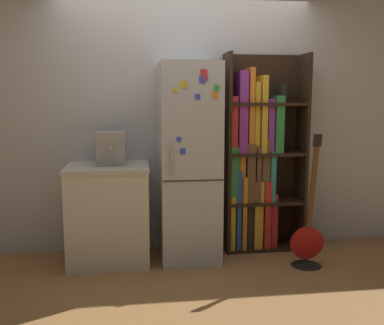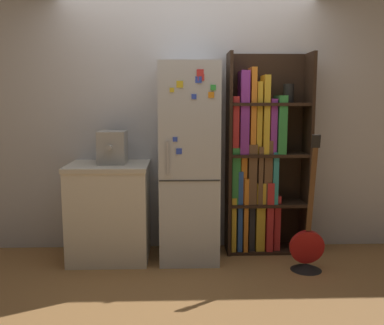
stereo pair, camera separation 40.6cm
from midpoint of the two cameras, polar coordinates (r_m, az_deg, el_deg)
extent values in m
plane|color=#A87542|center=(4.15, -3.02, -13.13)|extent=(16.00, 16.00, 0.00)
cube|color=silver|center=(4.34, -3.66, 5.43)|extent=(8.00, 0.05, 2.60)
cube|color=silver|center=(4.05, -3.28, -0.05)|extent=(0.55, 0.62, 1.86)
cube|color=#333333|center=(3.76, -2.91, -2.46)|extent=(0.54, 0.01, 0.01)
cube|color=#B2B2B7|center=(3.71, -5.88, 0.47)|extent=(0.02, 0.02, 0.30)
cube|color=blue|center=(3.71, -4.37, 1.46)|extent=(0.05, 0.01, 0.05)
cube|color=green|center=(3.72, 0.15, 9.96)|extent=(0.05, 0.01, 0.05)
cube|color=yellow|center=(3.69, -5.38, 9.63)|extent=(0.04, 0.01, 0.04)
cube|color=yellow|center=(3.69, -4.32, 10.38)|extent=(0.06, 0.01, 0.06)
cube|color=blue|center=(3.70, -2.41, 8.77)|extent=(0.04, 0.01, 0.04)
cube|color=blue|center=(3.71, -1.82, 10.98)|extent=(0.05, 0.02, 0.06)
cube|color=red|center=(3.71, -1.59, 11.87)|extent=(0.06, 0.01, 0.06)
cube|color=orange|center=(3.72, -0.11, 9.01)|extent=(0.05, 0.01, 0.05)
cube|color=blue|center=(3.70, -4.91, 3.05)|extent=(0.04, 0.01, 0.04)
cube|color=red|center=(3.71, -1.48, 11.28)|extent=(0.05, 0.01, 0.05)
cube|color=black|center=(4.23, 1.91, 1.09)|extent=(0.03, 0.33, 1.97)
cube|color=black|center=(4.43, 11.89, 1.23)|extent=(0.03, 0.33, 1.97)
cube|color=black|center=(4.46, 6.53, 1.40)|extent=(0.81, 0.03, 1.97)
cube|color=black|center=(4.53, 6.80, -11.09)|extent=(0.75, 0.30, 0.03)
cube|color=black|center=(4.40, 6.90, -5.21)|extent=(0.75, 0.30, 0.03)
cube|color=black|center=(4.31, 7.01, 1.16)|extent=(0.75, 0.30, 0.03)
cube|color=black|center=(4.28, 7.13, 7.72)|extent=(0.75, 0.30, 0.03)
cube|color=gold|center=(4.37, 2.49, -7.82)|extent=(0.04, 0.26, 0.54)
cube|color=#2D59B2|center=(4.36, 3.30, -6.12)|extent=(0.05, 0.26, 0.80)
cube|color=orange|center=(4.37, 4.03, -6.56)|extent=(0.04, 0.27, 0.73)
cube|color=#262628|center=(4.41, 4.83, -7.68)|extent=(0.06, 0.22, 0.55)
cube|color=gold|center=(4.41, 5.91, -6.76)|extent=(0.09, 0.25, 0.68)
cube|color=red|center=(4.43, 7.06, -6.69)|extent=(0.06, 0.27, 0.69)
cube|color=red|center=(4.48, 8.00, -7.47)|extent=(0.06, 0.22, 0.55)
cube|color=#338C3F|center=(4.28, 2.74, -1.55)|extent=(0.08, 0.25, 0.56)
cube|color=orange|center=(4.30, 3.75, -1.71)|extent=(0.06, 0.23, 0.53)
cube|color=brown|center=(4.30, 4.85, -1.32)|extent=(0.08, 0.25, 0.59)
cube|color=brown|center=(4.33, 5.82, -1.40)|extent=(0.04, 0.28, 0.57)
cube|color=brown|center=(4.33, 6.80, -1.01)|extent=(0.08, 0.24, 0.62)
cube|color=teal|center=(4.35, 7.75, -1.73)|extent=(0.05, 0.24, 0.51)
cube|color=red|center=(4.21, 2.68, 5.03)|extent=(0.06, 0.22, 0.55)
cube|color=purple|center=(4.23, 3.80, 6.67)|extent=(0.08, 0.26, 0.79)
cube|color=orange|center=(4.25, 4.89, 6.88)|extent=(0.05, 0.26, 0.83)
cube|color=gold|center=(4.26, 5.69, 5.97)|extent=(0.05, 0.21, 0.69)
cube|color=gold|center=(4.27, 6.59, 6.37)|extent=(0.06, 0.25, 0.75)
cube|color=purple|center=(4.30, 7.43, 4.89)|extent=(0.06, 0.26, 0.53)
cube|color=#338C3F|center=(4.32, 8.51, 5.08)|extent=(0.08, 0.28, 0.56)
cylinder|color=black|center=(4.33, 9.58, 9.06)|extent=(0.10, 0.10, 0.18)
cube|color=silver|center=(4.16, -13.80, -6.92)|extent=(0.74, 0.62, 0.88)
cube|color=beige|center=(4.07, -14.02, -0.65)|extent=(0.76, 0.64, 0.04)
cube|color=#A5A39E|center=(4.08, -13.52, 1.86)|extent=(0.26, 0.29, 0.31)
cylinder|color=#A5A39E|center=(3.91, -13.79, 1.80)|extent=(0.04, 0.06, 0.04)
cone|color=black|center=(4.14, 12.24, -12.92)|extent=(0.28, 0.28, 0.06)
cylinder|color=#B21919|center=(4.08, 12.32, -10.49)|extent=(0.31, 0.09, 0.31)
cube|color=brown|center=(3.87, 12.93, -3.33)|extent=(0.04, 0.13, 0.75)
cube|color=black|center=(3.76, 13.46, 2.91)|extent=(0.07, 0.04, 0.11)
camera|label=1|loc=(0.20, -92.86, -0.41)|focal=40.00mm
camera|label=2|loc=(0.20, 87.14, 0.41)|focal=40.00mm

